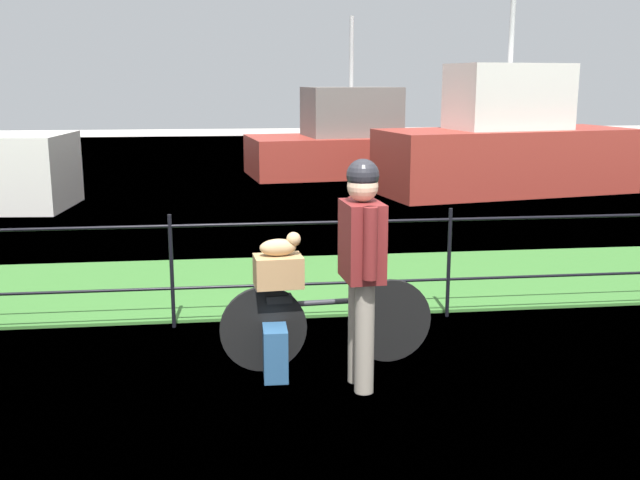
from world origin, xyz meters
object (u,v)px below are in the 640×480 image
Objects in this scene: bicycle_main at (326,323)px; backpack_on_paving at (275,353)px; moored_boat_far at (506,146)px; wooden_crate at (278,271)px; moored_boat_near at (351,143)px; terrier_dog at (281,246)px; cyclist_person at (362,254)px.

backpack_on_paving is (-0.41, -0.20, -0.16)m from bicycle_main.
wooden_crate is at bearing -120.39° from moored_boat_far.
terrier_dog is at bearing -101.90° from moored_boat_near.
wooden_crate is 0.07× the size of moored_boat_far.
cyclist_person is at bearing -36.87° from terrier_dog.
backpack_on_paving is 0.08× the size of moored_boat_far.
wooden_crate reaches higher than backpack_on_paving.
moored_boat_near is at bearing 77.99° from wooden_crate.
cyclist_person reaches higher than backpack_on_paving.
cyclist_person is at bearing -35.52° from wooden_crate.
wooden_crate is at bearing 144.48° from cyclist_person.
moored_boat_far reaches higher than backpack_on_paving.
bicycle_main is 4.67× the size of wooden_crate.
moored_boat_near is 0.95× the size of moored_boat_far.
cyclist_person is 4.21× the size of backpack_on_paving.
moored_boat_far reaches higher than cyclist_person.
cyclist_person is 1.04m from backpack_on_paving.
bicycle_main is 0.48m from backpack_on_paving.
wooden_crate is at bearing 167.30° from backpack_on_paving.
terrier_dog is 0.68m from cyclist_person.
moored_boat_near reaches higher than bicycle_main.
moored_boat_near reaches higher than backpack_on_paving.
moored_boat_far is at bearing 150.67° from backpack_on_paving.
bicycle_main is at bearing -100.34° from moored_boat_near.
terrier_dog is at bearing -175.53° from bicycle_main.
wooden_crate is 0.20m from terrier_dog.
cyclist_person is at bearing -65.12° from bicycle_main.
terrier_dog is 12.24m from moored_boat_near.
bicycle_main is at bearing -118.64° from moored_boat_far.
moored_boat_far is at bearing 59.73° from terrier_dog.
terrier_dog is 0.19× the size of cyclist_person.
backpack_on_paving is at bearing -120.10° from moored_boat_far.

